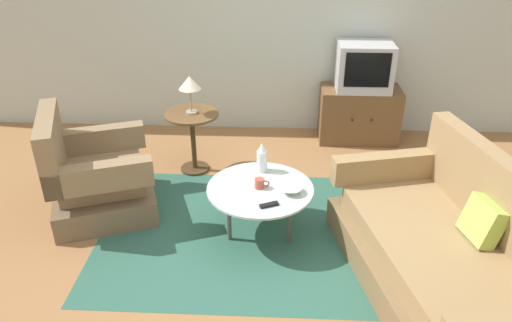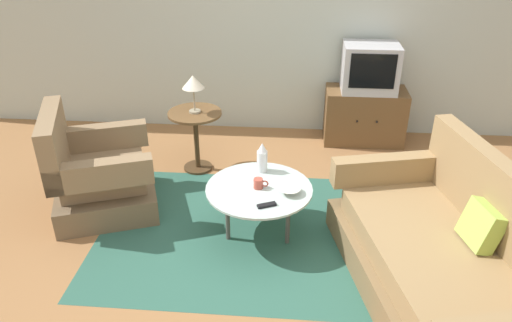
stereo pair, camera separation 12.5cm
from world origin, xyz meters
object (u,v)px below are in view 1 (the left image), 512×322
Objects in this scene: side_table at (192,129)px; tv_stand at (359,114)px; coffee_table at (260,191)px; table_lamp at (190,84)px; television at (364,67)px; armchair at (95,179)px; tv_remote_dark at (269,205)px; vase at (262,158)px; mug at (260,183)px; bowl at (291,190)px; couch at (447,254)px.

tv_stand is (1.77, 0.82, -0.15)m from side_table.
coffee_table is 0.97× the size of tv_stand.
table_lamp reaches higher than coffee_table.
television is at bearing -90.00° from tv_stand.
armchair is 7.26× the size of tv_remote_dark.
armchair is at bearing 169.71° from coffee_table.
vase is 0.29m from mug.
tv_stand is (2.51, 1.60, -0.01)m from armchair.
tv_remote_dark is at bearing -73.49° from coffee_table.
side_table is (-0.72, 1.05, 0.05)m from coffee_table.
vase is at bearing 89.24° from coffee_table.
armchair is 4.14× the size of vase.
television is 3.32× the size of bowl.
television reaches higher than bowl.
side_table is 1.96m from tv_stand.
mug reaches higher than bowl.
bowl is at bearing -112.87° from television.
mug is (-1.05, -1.87, 0.18)m from tv_stand.
couch is 5.48× the size of table_lamp.
television reaches higher than coffee_table.
couch is at bearing 52.94° from armchair.
mug is (-1.33, 0.59, 0.18)m from couch.
armchair reaches higher than side_table.
vase is 0.42m from bowl.
tv_stand is at bearing 102.57° from armchair.
side_table is 1.53m from tv_remote_dark.
coffee_table is at bearing 165.97° from bowl.
couch reaches higher than armchair.
armchair is 1.27× the size of coffee_table.
bowl is (0.25, -0.06, -0.02)m from mug.
bowl is at bearing 26.51° from tv_remote_dark.
coffee_table is at bearing -119.55° from television.
bowl is at bearing -49.11° from side_table.
television reaches higher than side_table.
coffee_table is 2.14m from tv_stand.
bowl is (0.24, -0.06, 0.06)m from coffee_table.
tv_stand reaches higher than bowl.
tv_stand is (-0.28, 2.46, 0.01)m from couch.
tv_remote_dark is (0.08, -0.26, -0.03)m from mug.
vase is at bearing 74.12° from tv_remote_dark.
armchair is 1.48m from vase.
tv_remote_dark is (0.08, -0.26, 0.04)m from coffee_table.
couch is 1.47m from mug.
armchair reaches higher than bowl.
armchair is 2.92× the size of table_lamp.
tv_stand is 2.36× the size of table_lamp.
coffee_table is at bearing 52.50° from couch.
coffee_table is at bearing -90.76° from vase.
side_table is at bearing -155.27° from tv_stand.
side_table is 3.57× the size of bowl.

